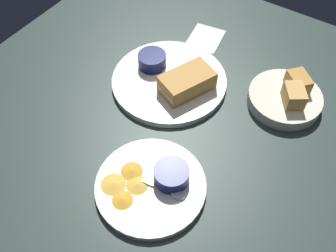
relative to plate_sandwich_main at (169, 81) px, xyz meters
The scene contains 11 objects.
ground_plane 10.62cm from the plate_sandwich_main, 38.22° to the left, with size 110.00×110.00×3.00cm, color #283833.
plate_sandwich_main is the anchor object (origin of this frame).
sandwich_half_near 6.46cm from the plate_sandwich_main, 84.66° to the left, with size 14.95×12.13×4.80cm.
ramekin_dark_sauce 7.19cm from the plate_sandwich_main, 104.34° to the right, with size 7.32×7.32×3.62cm.
spoon_by_dark_ramekin 2.27cm from the plate_sandwich_main, 158.29° to the right, with size 2.29×9.89×0.80cm.
plate_chips_companion 30.81cm from the plate_sandwich_main, 26.06° to the left, with size 23.29×23.29×1.60cm, color white.
ramekin_light_gravy 29.37cm from the plate_sandwich_main, 34.22° to the left, with size 7.45×7.45×3.43cm.
spoon_by_gravy_ramekin 32.66cm from the plate_sandwich_main, 34.35° to the left, with size 2.94×9.96×0.80cm.
plantain_chip_scatter 31.94cm from the plate_sandwich_main, 16.78° to the left, with size 12.03×11.00×0.60cm.
bread_basket_rear 29.55cm from the plate_sandwich_main, 110.02° to the left, with size 17.96×17.96×7.22cm.
paper_napkin_folded 20.59cm from the plate_sandwich_main, behind, with size 11.00×9.00×0.40cm, color white.
Camera 1 is at (49.24, 31.07, 71.36)cm, focal length 40.43 mm.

